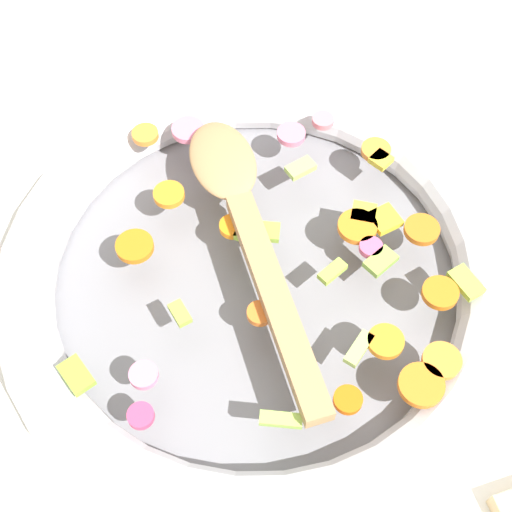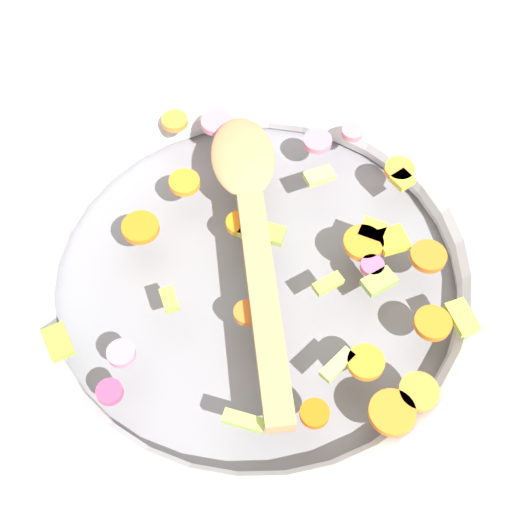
# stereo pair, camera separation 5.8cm
# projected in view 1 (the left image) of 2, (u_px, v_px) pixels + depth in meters

# --- Properties ---
(ground_plane) EXTENTS (4.00, 4.00, 0.00)m
(ground_plane) POSITION_uv_depth(u_px,v_px,m) (256.00, 286.00, 0.63)
(ground_plane) COLOR silver
(skillet) EXTENTS (0.44, 0.44, 0.05)m
(skillet) POSITION_uv_depth(u_px,v_px,m) (256.00, 273.00, 0.61)
(skillet) COLOR slate
(skillet) RESTS_ON ground_plane
(chopped_vegetables) EXTENTS (0.34, 0.34, 0.01)m
(chopped_vegetables) POSITION_uv_depth(u_px,v_px,m) (303.00, 249.00, 0.58)
(chopped_vegetables) COLOR orange
(chopped_vegetables) RESTS_ON skillet
(wooden_spoon) EXTENTS (0.29, 0.06, 0.01)m
(wooden_spoon) POSITION_uv_depth(u_px,v_px,m) (246.00, 221.00, 0.59)
(wooden_spoon) COLOR #A87F51
(wooden_spoon) RESTS_ON chopped_vegetables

